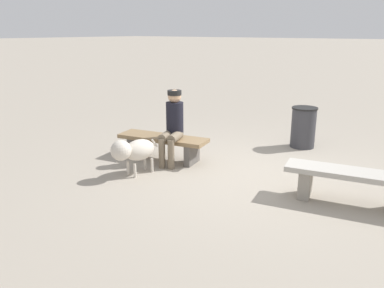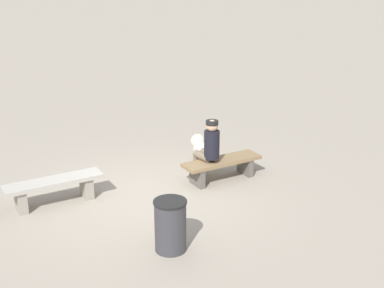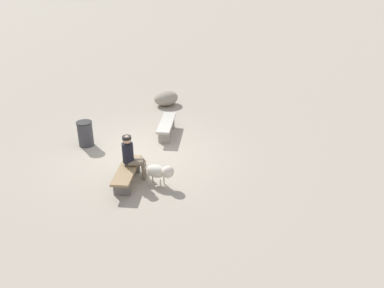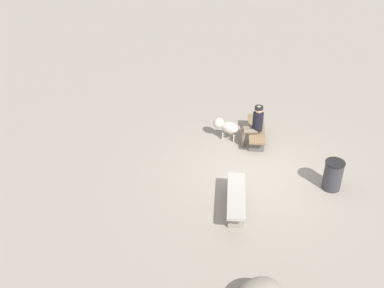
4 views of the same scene
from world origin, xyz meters
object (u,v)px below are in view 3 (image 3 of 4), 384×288
at_px(seated_person, 131,155).
at_px(trash_bin, 85,134).
at_px(dog, 160,172).
at_px(bench_right, 127,173).
at_px(boulder, 166,98).
at_px(bench_left, 167,126).

xyz_separation_m(seated_person, trash_bin, (-1.44, -2.24, -0.32)).
relative_size(seated_person, dog, 1.45).
xyz_separation_m(bench_right, seated_person, (-0.26, 0.04, 0.41)).
xyz_separation_m(bench_right, trash_bin, (-1.71, -2.20, 0.09)).
relative_size(bench_right, trash_bin, 2.11).
bearing_deg(trash_bin, boulder, 164.24).
bearing_deg(dog, boulder, 117.33).
bearing_deg(bench_right, trash_bin, -139.31).
height_order(seated_person, boulder, seated_person).
distance_m(bench_left, bench_right, 3.19).
bearing_deg(bench_left, trash_bin, -66.91).
bearing_deg(bench_left, boulder, -171.03).
xyz_separation_m(bench_right, boulder, (-5.82, -1.04, -0.02)).
bearing_deg(bench_left, dog, 5.46).
height_order(bench_left, trash_bin, trash_bin).
bearing_deg(bench_left, bench_right, -10.49).
bearing_deg(bench_right, seated_person, 160.79).
bearing_deg(trash_bin, bench_right, 52.19).
distance_m(seated_person, trash_bin, 2.68).
height_order(dog, trash_bin, trash_bin).
xyz_separation_m(bench_left, dog, (3.04, 0.93, 0.09)).
height_order(seated_person, dog, seated_person).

